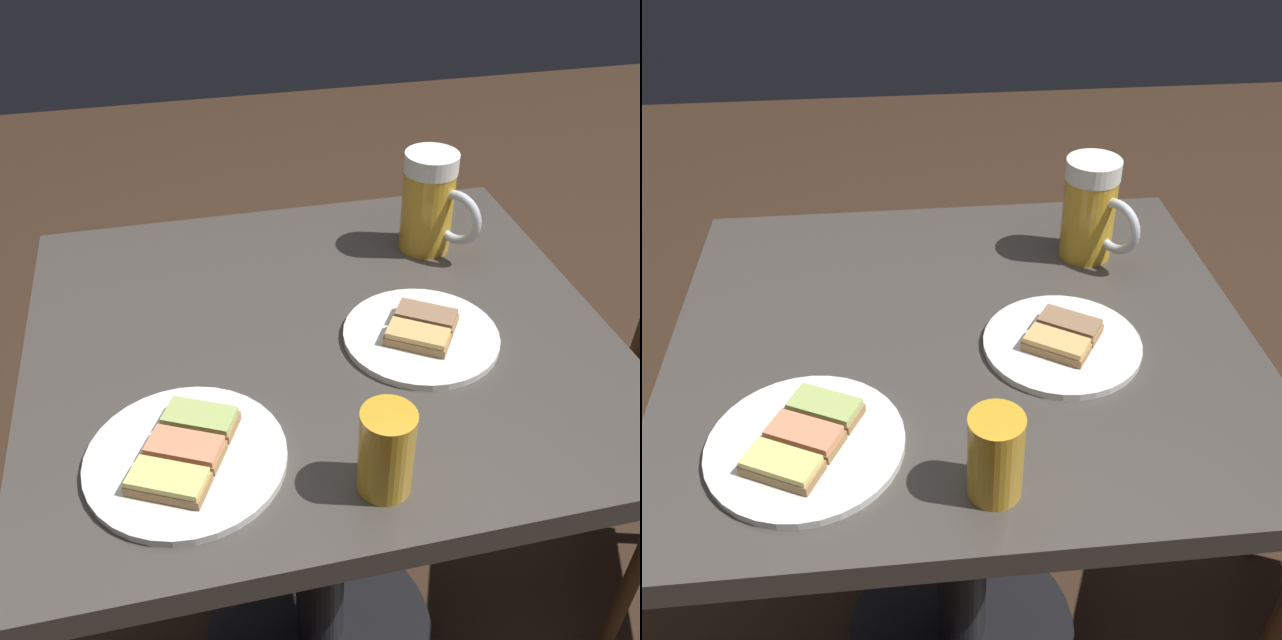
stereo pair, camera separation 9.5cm
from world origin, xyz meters
The scene contains 6 objects.
ground_plane centered at (0.00, 0.00, 0.00)m, with size 6.00×6.00×0.00m, color #382619.
cafe_table centered at (0.00, 0.00, 0.58)m, with size 0.77×0.70×0.75m.
plate_near centered at (0.19, 0.19, 0.76)m, with size 0.22×0.22×0.03m.
plate_far centered at (-0.13, 0.04, 0.76)m, with size 0.21×0.21×0.03m.
beer_mug centered at (-0.21, -0.17, 0.83)m, with size 0.10×0.12×0.16m.
beer_glass_small centered at (-0.01, 0.27, 0.80)m, with size 0.06×0.06×0.10m, color gold.
Camera 1 is at (0.17, 0.74, 1.35)m, focal length 40.37 mm.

